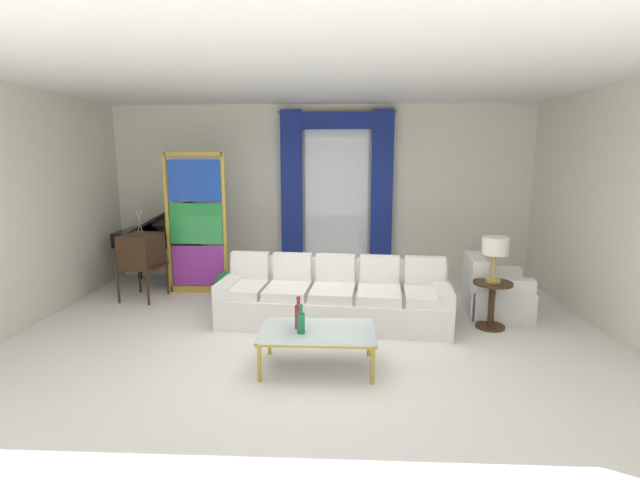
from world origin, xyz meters
The scene contains 17 objects.
ground_plane centered at (0.00, 0.00, 0.00)m, with size 16.00×16.00×0.00m, color white.
wall_rear centered at (0.00, 3.06, 1.50)m, with size 8.00×0.12×3.00m, color silver.
wall_left centered at (-3.66, 0.60, 1.50)m, with size 0.12×7.00×3.00m, color silver.
wall_right centered at (3.66, 0.60, 1.50)m, with size 0.12×7.00×3.00m, color silver.
ceiling_slab centered at (0.00, 0.80, 3.02)m, with size 8.00×7.60×0.04m, color white.
curtained_window centered at (0.27, 2.89, 1.74)m, with size 2.00×0.17×2.70m.
couch_white_long centered at (0.27, 0.72, 0.31)m, with size 2.98×1.16×0.86m.
coffee_table centered at (0.13, -0.66, 0.37)m, with size 1.16×0.71×0.41m.
bottle_blue_decanter centered at (-0.03, -0.76, 0.53)m, with size 0.08×0.08×0.30m.
bottle_crystal_tall centered at (-0.07, -0.63, 0.55)m, with size 0.08×0.08×0.34m.
vintage_tv centered at (-2.63, 1.57, 0.73)m, with size 0.62×0.66×1.35m.
armchair_white centered at (2.44, 1.13, 0.29)m, with size 0.89×0.89×0.80m.
stained_glass_divider centered at (-1.90, 1.95, 1.06)m, with size 0.95×0.05×2.20m.
peacock_figurine centered at (-1.35, 1.57, 0.22)m, with size 0.44×0.60×0.50m.
round_side_table centered at (2.25, 0.58, 0.36)m, with size 0.48×0.48×0.59m.
table_lamp_brass centered at (2.25, 0.58, 1.03)m, with size 0.32×0.32×0.57m.
grand_piano centered at (-2.64, 2.70, 0.80)m, with size 1.50×1.10×1.40m.
Camera 1 is at (0.36, -5.13, 2.14)m, focal length 26.22 mm.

